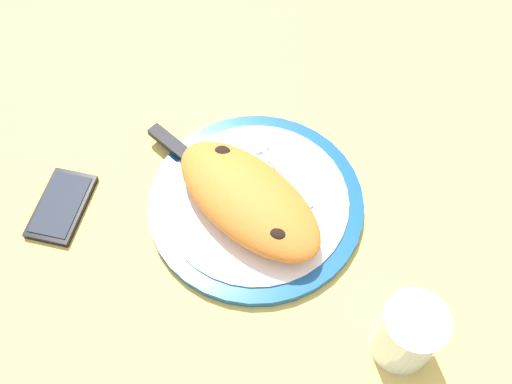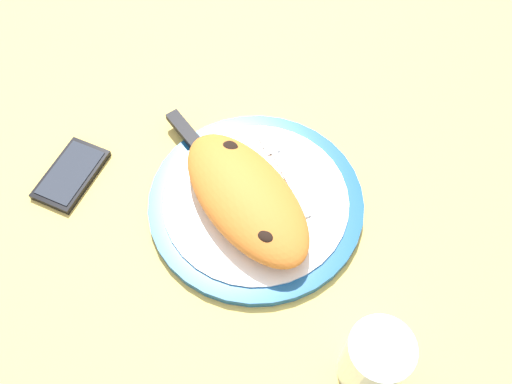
# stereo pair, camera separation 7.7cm
# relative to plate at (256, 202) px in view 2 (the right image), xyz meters

# --- Properties ---
(ground_plane) EXTENTS (1.50, 1.50, 0.03)m
(ground_plane) POSITION_rel_plate_xyz_m (0.00, 0.00, -0.02)
(ground_plane) COLOR #DBB756
(plate) EXTENTS (0.31, 0.31, 0.02)m
(plate) POSITION_rel_plate_xyz_m (0.00, 0.00, 0.00)
(plate) COLOR navy
(plate) RESTS_ON ground_plane
(calzone) EXTENTS (0.27, 0.18, 0.06)m
(calzone) POSITION_rel_plate_xyz_m (-0.01, 0.02, 0.04)
(calzone) COLOR orange
(calzone) RESTS_ON plate
(fork) EXTENTS (0.16, 0.03, 0.00)m
(fork) POSITION_rel_plate_xyz_m (0.04, -0.05, 0.01)
(fork) COLOR silver
(fork) RESTS_ON plate
(knife) EXTENTS (0.25, 0.09, 0.01)m
(knife) POSITION_rel_plate_xyz_m (0.10, 0.05, 0.01)
(knife) COLOR silver
(knife) RESTS_ON plate
(smartphone) EXTENTS (0.13, 0.13, 0.01)m
(smartphone) POSITION_rel_plate_xyz_m (0.14, 0.24, -0.00)
(smartphone) COLOR black
(smartphone) RESTS_ON ground_plane
(water_glass) EXTENTS (0.08, 0.08, 0.10)m
(water_glass) POSITION_rel_plate_xyz_m (-0.27, -0.05, 0.04)
(water_glass) COLOR silver
(water_glass) RESTS_ON ground_plane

